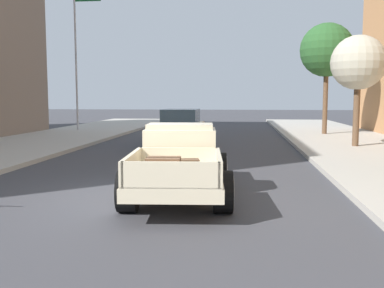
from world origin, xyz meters
TOP-DOWN VIEW (x-y plane):
  - ground_plane at (0.00, 0.00)m, footprint 140.00×140.00m
  - hotrod_truck_cream at (0.84, 0.32)m, footprint 2.43×5.03m
  - car_background_tan at (-0.49, 10.24)m, footprint 1.90×4.32m
  - flagpole at (-7.80, 17.37)m, footprint 1.74×0.16m
  - street_tree_second at (6.93, 9.58)m, footprint 2.23×2.23m
  - street_tree_third at (6.82, 15.86)m, footprint 2.93×2.93m

SIDE VIEW (x-z plane):
  - ground_plane at x=0.00m, z-range 0.00..0.00m
  - hotrod_truck_cream at x=0.84m, z-range -0.04..1.54m
  - car_background_tan at x=-0.49m, z-range -0.06..1.59m
  - street_tree_second at x=6.93m, z-range 1.28..5.83m
  - street_tree_third at x=6.82m, z-range 1.70..7.77m
  - flagpole at x=-7.80m, z-range 1.19..10.35m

